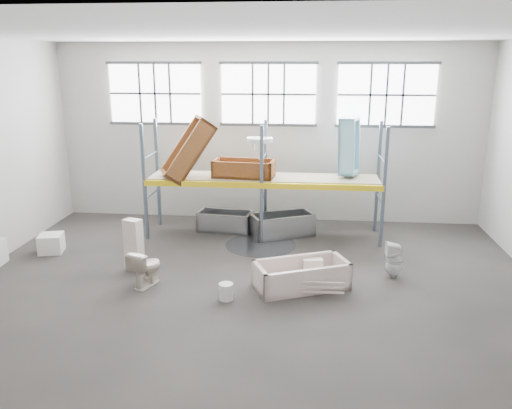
# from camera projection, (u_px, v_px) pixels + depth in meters

# --- Properties ---
(floor) EXTENTS (12.00, 10.00, 0.10)m
(floor) POSITION_uv_depth(u_px,v_px,m) (249.00, 293.00, 10.53)
(floor) COLOR #47403C
(floor) RESTS_ON ground
(ceiling) EXTENTS (12.00, 10.00, 0.10)m
(ceiling) POSITION_uv_depth(u_px,v_px,m) (248.00, 29.00, 9.14)
(ceiling) COLOR silver
(ceiling) RESTS_ON ground
(wall_back) EXTENTS (12.00, 0.10, 5.00)m
(wall_back) POSITION_uv_depth(u_px,v_px,m) (268.00, 133.00, 14.67)
(wall_back) COLOR #ABA79F
(wall_back) RESTS_ON ground
(wall_front) EXTENTS (12.00, 0.10, 5.00)m
(wall_front) POSITION_uv_depth(u_px,v_px,m) (189.00, 278.00, 5.00)
(wall_front) COLOR #B6B2A9
(wall_front) RESTS_ON ground
(window_left) EXTENTS (2.60, 0.04, 1.60)m
(window_left) POSITION_uv_depth(u_px,v_px,m) (155.00, 93.00, 14.57)
(window_left) COLOR white
(window_left) RESTS_ON wall_back
(window_mid) EXTENTS (2.60, 0.04, 1.60)m
(window_mid) POSITION_uv_depth(u_px,v_px,m) (268.00, 94.00, 14.27)
(window_mid) COLOR white
(window_mid) RESTS_ON wall_back
(window_right) EXTENTS (2.60, 0.04, 1.60)m
(window_right) POSITION_uv_depth(u_px,v_px,m) (386.00, 95.00, 13.96)
(window_right) COLOR white
(window_right) RESTS_ON wall_back
(rack_upright_la) EXTENTS (0.08, 0.08, 3.00)m
(rack_upright_la) POSITION_uv_depth(u_px,v_px,m) (144.00, 183.00, 13.17)
(rack_upright_la) COLOR slate
(rack_upright_la) RESTS_ON floor
(rack_upright_lb) EXTENTS (0.08, 0.08, 3.00)m
(rack_upright_lb) POSITION_uv_depth(u_px,v_px,m) (158.00, 173.00, 14.32)
(rack_upright_lb) COLOR slate
(rack_upright_lb) RESTS_ON floor
(rack_upright_ma) EXTENTS (0.08, 0.08, 3.00)m
(rack_upright_ma) POSITION_uv_depth(u_px,v_px,m) (262.00, 185.00, 12.88)
(rack_upright_ma) COLOR slate
(rack_upright_ma) RESTS_ON floor
(rack_upright_mb) EXTENTS (0.08, 0.08, 3.00)m
(rack_upright_mb) POSITION_uv_depth(u_px,v_px,m) (266.00, 175.00, 14.03)
(rack_upright_mb) COLOR slate
(rack_upright_mb) RESTS_ON floor
(rack_upright_ra) EXTENTS (0.08, 0.08, 3.00)m
(rack_upright_ra) POSITION_uv_depth(u_px,v_px,m) (384.00, 188.00, 12.60)
(rack_upright_ra) COLOR slate
(rack_upright_ra) RESTS_ON floor
(rack_upright_rb) EXTENTS (0.08, 0.08, 3.00)m
(rack_upright_rb) POSITION_uv_depth(u_px,v_px,m) (378.00, 178.00, 13.75)
(rack_upright_rb) COLOR slate
(rack_upright_rb) RESTS_ON floor
(rack_beam_front) EXTENTS (6.00, 0.10, 0.14)m
(rack_beam_front) POSITION_uv_depth(u_px,v_px,m) (262.00, 185.00, 12.88)
(rack_beam_front) COLOR yellow
(rack_beam_front) RESTS_ON floor
(rack_beam_back) EXTENTS (6.00, 0.10, 0.14)m
(rack_beam_back) POSITION_uv_depth(u_px,v_px,m) (266.00, 175.00, 14.03)
(rack_beam_back) COLOR yellow
(rack_beam_back) RESTS_ON floor
(shelf_deck) EXTENTS (5.90, 1.10, 0.03)m
(shelf_deck) POSITION_uv_depth(u_px,v_px,m) (264.00, 177.00, 13.44)
(shelf_deck) COLOR gray
(shelf_deck) RESTS_ON floor
(wet_patch) EXTENTS (1.80, 1.80, 0.00)m
(wet_patch) POSITION_uv_depth(u_px,v_px,m) (261.00, 245.00, 13.10)
(wet_patch) COLOR black
(wet_patch) RESTS_ON floor
(bathtub_beige) EXTENTS (2.07, 1.55, 0.55)m
(bathtub_beige) POSITION_uv_depth(u_px,v_px,m) (301.00, 275.00, 10.60)
(bathtub_beige) COLOR beige
(bathtub_beige) RESTS_ON floor
(cistern_spare) EXTENTS (0.44, 0.25, 0.39)m
(cistern_spare) POSITION_uv_depth(u_px,v_px,m) (313.00, 268.00, 10.95)
(cistern_spare) COLOR silver
(cistern_spare) RESTS_ON bathtub_beige
(sink_in_tub) EXTENTS (0.55, 0.55, 0.15)m
(sink_in_tub) POSITION_uv_depth(u_px,v_px,m) (284.00, 275.00, 10.87)
(sink_in_tub) COLOR #C5B1A0
(sink_in_tub) RESTS_ON bathtub_beige
(toilet_beige) EXTENTS (0.67, 0.87, 0.78)m
(toilet_beige) POSITION_uv_depth(u_px,v_px,m) (146.00, 267.00, 10.68)
(toilet_beige) COLOR beige
(toilet_beige) RESTS_ON floor
(cistern_tall) EXTENTS (0.44, 0.37, 1.17)m
(cistern_tall) POSITION_uv_depth(u_px,v_px,m) (134.00, 245.00, 11.41)
(cistern_tall) COLOR beige
(cistern_tall) RESTS_ON floor
(toilet_white) EXTENTS (0.37, 0.36, 0.78)m
(toilet_white) POSITION_uv_depth(u_px,v_px,m) (394.00, 260.00, 11.08)
(toilet_white) COLOR white
(toilet_white) RESTS_ON floor
(steel_tub_left) EXTENTS (1.51, 0.84, 0.53)m
(steel_tub_left) POSITION_uv_depth(u_px,v_px,m) (225.00, 221.00, 14.14)
(steel_tub_left) COLOR #A0A2A7
(steel_tub_left) RESTS_ON floor
(steel_tub_right) EXTENTS (1.78, 1.36, 0.59)m
(steel_tub_right) POSITION_uv_depth(u_px,v_px,m) (282.00, 225.00, 13.74)
(steel_tub_right) COLOR #AFB2B7
(steel_tub_right) RESTS_ON floor
(rust_tub_flat) EXTENTS (1.62, 0.87, 0.44)m
(rust_tub_flat) POSITION_uv_depth(u_px,v_px,m) (244.00, 168.00, 13.32)
(rust_tub_flat) COLOR brown
(rust_tub_flat) RESTS_ON shelf_deck
(rust_tub_tilted) EXTENTS (1.61, 1.29, 1.72)m
(rust_tub_tilted) POSITION_uv_depth(u_px,v_px,m) (189.00, 150.00, 13.27)
(rust_tub_tilted) COLOR brown
(rust_tub_tilted) RESTS_ON shelf_deck
(sink_on_shelf) EXTENTS (0.66, 0.52, 0.58)m
(sink_on_shelf) POSITION_uv_depth(u_px,v_px,m) (260.00, 158.00, 13.18)
(sink_on_shelf) COLOR silver
(sink_on_shelf) RESTS_ON rust_tub_flat
(blue_tub_upright) EXTENTS (0.64, 0.78, 1.45)m
(blue_tub_upright) POSITION_uv_depth(u_px,v_px,m) (349.00, 146.00, 13.22)
(blue_tub_upright) COLOR #83BECE
(blue_tub_upright) RESTS_ON shelf_deck
(bucket) EXTENTS (0.32, 0.32, 0.33)m
(bucket) POSITION_uv_depth(u_px,v_px,m) (226.00, 292.00, 10.09)
(bucket) COLOR silver
(bucket) RESTS_ON floor
(carton_far) EXTENTS (0.65, 0.65, 0.45)m
(carton_far) POSITION_uv_depth(u_px,v_px,m) (51.00, 243.00, 12.56)
(carton_far) COLOR silver
(carton_far) RESTS_ON floor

